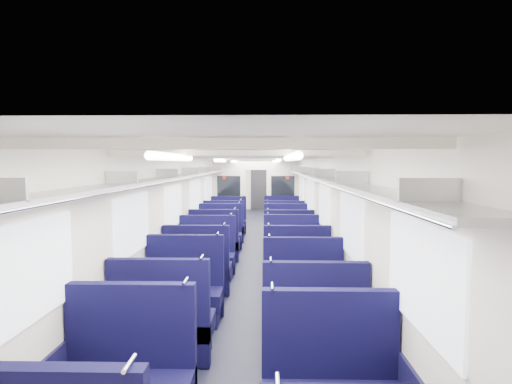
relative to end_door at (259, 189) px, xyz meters
The scene contains 29 objects.
floor 9.00m from the end_door, 90.00° to the right, with size 2.80×18.00×0.01m, color black.
ceiling 9.04m from the end_door, 90.00° to the right, with size 2.80×18.00×0.01m, color white.
wall_left 9.05m from the end_door, 98.90° to the right, with size 0.02×18.00×2.35m, color silver.
dado_left 9.07m from the end_door, 98.81° to the right, with size 0.03×17.90×0.70m, color black.
wall_right 9.05m from the end_door, 81.10° to the right, with size 0.02×18.00×2.35m, color silver.
dado_right 9.07m from the end_door, 81.19° to the right, with size 0.03×17.90×0.70m, color black.
wall_far 0.19m from the end_door, 90.00° to the left, with size 2.80×0.02×2.35m, color silver.
luggage_rack_left 9.07m from the end_door, 97.73° to the right, with size 0.36×17.40×0.18m.
luggage_rack_right 9.07m from the end_door, 82.27° to the right, with size 0.36×17.40×0.18m.
windows 9.41m from the end_door, 90.00° to the right, with size 2.78×15.60×0.75m.
ceiling_fittings 9.29m from the end_door, 90.00° to the right, with size 2.70×16.06×0.11m.
end_door is the anchor object (origin of this frame).
bulkhead 6.12m from the end_door, 90.00° to the right, with size 2.80×0.10×2.35m.
seat_4 14.89m from the end_door, 93.20° to the right, with size 1.10×0.61×1.22m.
seat_5 14.99m from the end_door, 86.82° to the right, with size 1.10×0.61×1.22m.
seat_6 13.76m from the end_door, 93.46° to the right, with size 1.10×0.61×1.22m.
seat_7 13.91m from the end_door, 86.58° to the right, with size 1.10×0.61×1.22m.
seat_8 12.57m from the end_door, 93.79° to the right, with size 1.10×0.61×1.22m.
seat_9 12.56m from the end_door, 86.21° to the right, with size 1.10×0.61×1.22m.
seat_10 11.59m from the end_door, 94.11° to the right, with size 1.10×0.61×1.22m.
seat_11 11.45m from the end_door, 85.84° to the right, with size 1.10×0.61×1.22m.
seat_12 10.29m from the end_door, 94.63° to the right, with size 1.10×0.61×1.22m.
seat_13 10.34m from the end_door, 85.39° to the right, with size 1.10×0.61×1.22m.
seat_14 9.29m from the end_door, 95.14° to the right, with size 1.10×0.61×1.22m.
seat_15 9.24m from the end_door, 84.84° to the right, with size 1.10×0.61×1.22m.
seat_16 8.18m from the end_door, 95.84° to the right, with size 1.10×0.61×1.22m.
seat_17 8.19m from the end_door, 84.17° to the right, with size 1.10×0.61×1.22m.
seat_18 7.03m from the end_door, 96.81° to the right, with size 1.10×0.61×1.22m.
seat_19 6.82m from the end_door, 82.98° to the right, with size 1.10×0.61×1.22m.
Camera 1 is at (0.31, -10.27, 2.20)m, focal length 28.36 mm.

